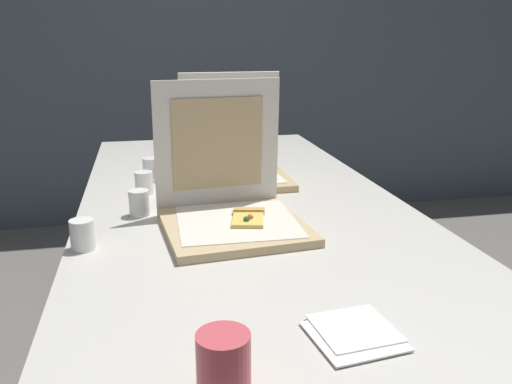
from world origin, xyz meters
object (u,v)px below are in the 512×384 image
Objects in this scene: cup_white_far at (151,168)px; cup_printed_front at (224,365)px; pizza_box_front at (231,207)px; cup_white_near_left at (82,235)px; napkin_pile at (355,334)px; pizza_box_middle at (233,164)px; cup_white_mid at (144,183)px; cup_white_near_center at (139,203)px; table at (240,211)px.

cup_printed_front is at bearing -86.46° from cup_white_far.
cup_white_near_left is (-0.37, -0.09, -0.02)m from pizza_box_front.
cup_printed_front is at bearing -156.23° from napkin_pile.
pizza_box_middle is 0.33m from cup_white_mid.
cup_white_far is 1.00× the size of cup_white_mid.
cup_printed_front is (0.08, -1.22, 0.01)m from cup_white_far.
cup_printed_front reaches higher than cup_white_near_center.
napkin_pile is at bearing -88.78° from pizza_box_middle.
cup_white_near_center is (-0.24, 0.14, -0.02)m from pizza_box_front.
pizza_box_front is at bearing -57.21° from cup_white_mid.
cup_white_near_left is at bearing -120.41° from cup_white_near_center.
cup_white_near_center is at bearing 59.59° from cup_white_near_left.
pizza_box_front reaches higher than cup_white_far.
pizza_box_front reaches higher than cup_printed_front.
cup_white_near_center is (-0.01, -0.21, 0.00)m from cup_white_mid.
cup_white_near_left is at bearing -142.53° from table.
cup_white_near_center is at bearing 98.08° from cup_printed_front.
cup_white_mid is at bearing 161.60° from table.
table is 11.97× the size of napkin_pile.
cup_white_far is at bearing 84.24° from cup_white_near_center.
cup_white_near_center is (-0.31, -0.11, 0.08)m from table.
cup_white_mid is (-0.31, -0.12, -0.02)m from pizza_box_middle.
cup_white_far is at bearing 132.45° from table.
pizza_box_middle reaches higher than table.
cup_printed_front is at bearing -100.78° from pizza_box_middle.
napkin_pile is at bearing 23.77° from cup_printed_front.
cup_white_far is (-0.20, 0.54, -0.02)m from pizza_box_front.
pizza_box_front is 5.29× the size of cup_white_near_center.
table is 0.95m from cup_printed_front.
cup_white_near_center is 0.79m from napkin_pile.
table is 27.41× the size of cup_white_far.
pizza_box_middle reaches higher than cup_white_near_left.
cup_white_near_center is 0.76× the size of cup_printed_front.
pizza_box_middle is 4.98× the size of cup_white_mid.
napkin_pile reaches higher than table.
table is 20.78× the size of cup_printed_front.
pizza_box_front is 5.29× the size of cup_white_mid.
cup_white_far is at bearing 165.47° from pizza_box_middle.
cup_white_mid is (-0.29, 0.10, 0.08)m from table.
cup_white_mid is at bearing 95.63° from cup_printed_front.
pizza_box_middle reaches higher than cup_white_mid.
cup_white_near_left is 1.00× the size of cup_white_near_center.
pizza_box_front reaches higher than pizza_box_middle.
pizza_box_middle is 3.77× the size of cup_printed_front.
pizza_box_middle is 1.16m from cup_printed_front.
cup_printed_front is at bearing -105.60° from pizza_box_front.
cup_printed_front is (0.12, -0.82, 0.01)m from cup_white_near_center.
table is at bearing -47.55° from cup_white_far.
cup_printed_front is (0.10, -1.02, 0.01)m from cup_white_mid.
cup_white_far reaches higher than table.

